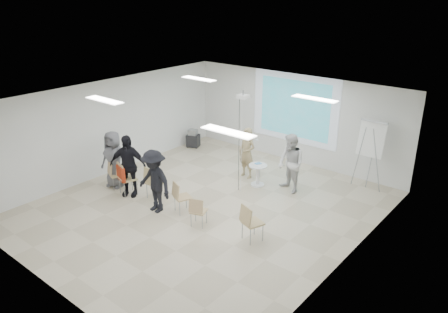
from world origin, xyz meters
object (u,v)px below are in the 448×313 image
Objects in this scene: pedestal_table at (258,174)px; chair_far_left at (114,173)px; chair_left_inner at (153,181)px; chair_right_far at (250,220)px; player_left at (247,150)px; flipchart_easel at (372,139)px; laptop at (156,181)px; audience_left at (127,161)px; audience_outer at (114,156)px; chair_left_mid at (125,176)px; audience_mid at (154,177)px; player_right at (291,161)px; chair_center at (180,195)px; chair_right_inner at (198,210)px; av_cart at (193,139)px.

pedestal_table is 0.84× the size of chair_far_left.
chair_right_far is at bearing -1.63° from chair_left_inner.
player_left is 0.87× the size of flipchart_easel.
laptop is at bearing 89.82° from chair_left_inner.
laptop is 0.17× the size of audience_left.
pedestal_table is at bearing 26.83° from audience_outer.
chair_left_inner is at bearing -160.63° from chair_right_far.
player_left is 3.67m from flipchart_easel.
chair_left_mid is 0.84m from audience_outer.
chair_far_left is 0.63m from chair_left_mid.
audience_left is 6.98m from flipchart_easel.
audience_mid is (1.30, -0.18, -0.06)m from audience_left.
chair_right_far is 4.17m from audience_left.
laptop is (-2.69, -2.77, -0.45)m from player_right.
audience_outer is at bearing 174.13° from audience_mid.
pedestal_table is 0.80× the size of chair_center.
chair_left_inner is (-1.74, -2.60, 0.19)m from pedestal_table.
chair_center is at bearing -24.76° from audience_left.
chair_right_far is (3.39, -0.04, -0.02)m from chair_left_inner.
chair_right_inner is at bearing -79.54° from player_right.
player_left is 1.97× the size of chair_right_far.
player_right reaches higher than chair_left_mid.
pedestal_table is 0.35× the size of audience_mid.
audience_left reaches higher than laptop.
chair_left_mid is 1.02× the size of chair_left_inner.
audience_left is 3.09× the size of av_cart.
chair_right_inner is 2.26× the size of laptop.
player_left is at bearing 30.24° from audience_left.
player_right is (1.60, -0.04, 0.06)m from player_left.
audience_mid is at bearing -37.61° from audience_left.
chair_far_left is 0.39× the size of flipchart_easel.
pedestal_table is at bearing -39.66° from av_cart.
chair_right_inner is (3.44, -0.08, -0.02)m from chair_far_left.
flipchart_easel is at bearing 42.90° from chair_right_inner.
laptop is 0.18× the size of audience_outer.
chair_left_inner reaches higher than laptop.
chair_right_inner is at bearing 166.75° from laptop.
av_cart is (-4.79, 0.97, -0.66)m from player_right.
audience_outer is at bearing 152.53° from chair_far_left.
chair_right_far is (4.21, 0.30, -0.03)m from chair_left_mid.
pedestal_table is 3.05m from laptop.
flipchart_easel is at bearing 25.25° from audience_outer.
audience_left reaches higher than audience_mid.
player_right is 1.00× the size of audience_outer.
chair_center is at bearing -94.73° from player_right.
player_right is 2.87× the size of av_cart.
chair_right_far is 4.96m from audience_outer.
audience_mid is at bearing -151.89° from chair_right_far.
flipchart_easel is at bearing 77.43° from chair_center.
audience_mid is at bearing -39.22° from chair_left_inner.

